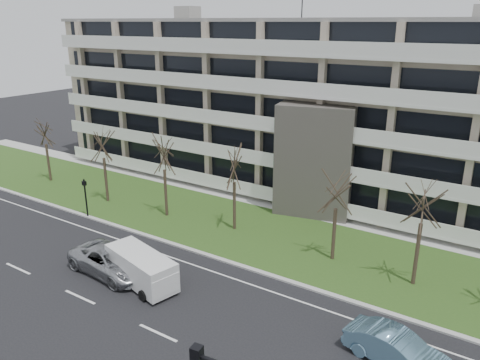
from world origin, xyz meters
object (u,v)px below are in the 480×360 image
Objects in this scene: white_van at (142,266)px; blue_sedan at (397,349)px; pedestrian_signal at (85,193)px; silver_pickup at (111,261)px.

blue_sedan is at bearing 18.74° from white_van.
white_van is 1.68× the size of pedestrian_signal.
silver_pickup is 1.25× the size of blue_sedan.
silver_pickup is 9.87m from pedestrian_signal.
white_van is at bearing -20.43° from pedestrian_signal.
white_van reaches higher than blue_sedan.
pedestrian_signal reaches higher than silver_pickup.
pedestrian_signal is (-10.94, 5.01, 0.87)m from white_van.
blue_sedan is 25.94m from pedestrian_signal.
white_van is (-14.70, -1.30, 0.40)m from blue_sedan.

